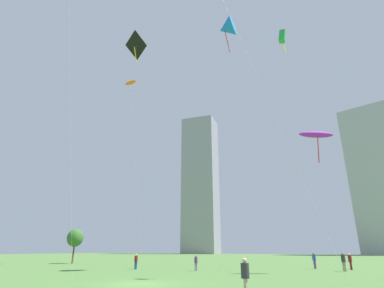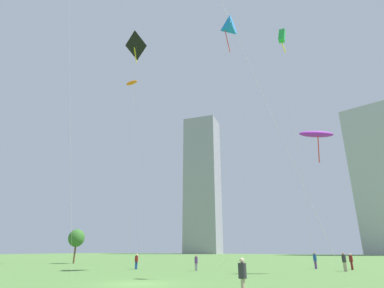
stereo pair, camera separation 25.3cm
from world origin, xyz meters
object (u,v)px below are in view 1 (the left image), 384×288
object	(u,v)px
distant_highrise_1	(378,179)
distant_highrise_0	(201,183)
person_standing_0	(314,259)
kite_flying_6	(227,28)
person_standing_2	(245,275)
person_standing_1	(196,262)
kite_flying_1	(131,83)
person_standing_4	(343,260)
park_tree_0	(75,238)
kite_flying_5	(282,38)
kite_flying_0	(136,47)
person_standing_5	(350,260)
kite_flying_2	(316,135)
person_standing_3	(136,260)

from	to	relation	value
distant_highrise_1	distant_highrise_0	bearing A→B (deg)	-166.67
person_standing_0	kite_flying_6	distance (m)	32.25
distant_highrise_1	person_standing_2	bearing A→B (deg)	-83.34
person_standing_1	kite_flying_1	xyz separation A→B (m)	(-18.07, 8.94, 31.32)
person_standing_4	park_tree_0	xyz separation A→B (m)	(-39.55, 0.91, 2.85)
kite_flying_5	distant_highrise_0	bearing A→B (deg)	118.40
kite_flying_0	park_tree_0	world-z (taller)	kite_flying_0
person_standing_0	kite_flying_0	world-z (taller)	kite_flying_0
person_standing_5	distant_highrise_0	xyz separation A→B (m)	(-70.32, 111.17, 36.40)
person_standing_1	park_tree_0	size ratio (longest dim) A/B	0.29
kite_flying_5	kite_flying_6	bearing A→B (deg)	138.72
kite_flying_2	distant_highrise_0	bearing A→B (deg)	120.29
person_standing_0	kite_flying_2	xyz separation A→B (m)	(2.53, -7.29, 12.71)
person_standing_5	kite_flying_6	bearing A→B (deg)	-83.53
kite_flying_1	kite_flying_2	size ratio (longest dim) A/B	2.31
person_standing_3	kite_flying_1	bearing A→B (deg)	65.98
person_standing_4	kite_flying_1	distance (m)	44.88
kite_flying_1	distant_highrise_1	distance (m)	119.25
person_standing_1	kite_flying_5	size ratio (longest dim) A/B	0.07
person_standing_0	kite_flying_2	size ratio (longest dim) A/B	0.13
kite_flying_2	person_standing_1	bearing A→B (deg)	-171.29
kite_flying_0	kite_flying_6	xyz separation A→B (m)	(7.51, 10.28, 7.62)
distant_highrise_1	person_standing_5	bearing A→B (deg)	-82.98
person_standing_1	kite_flying_6	distance (m)	31.16
kite_flying_2	park_tree_0	size ratio (longest dim) A/B	2.65
person_standing_3	person_standing_5	xyz separation A→B (m)	(21.89, 9.99, 0.04)
person_standing_0	kite_flying_1	bearing A→B (deg)	118.98
person_standing_4	kite_flying_6	distance (m)	32.55
person_standing_2	person_standing_4	size ratio (longest dim) A/B	0.96
person_standing_5	kite_flying_6	xyz separation A→B (m)	(-10.88, -6.74, 30.74)
person_standing_0	person_standing_1	size ratio (longest dim) A/B	1.16
person_standing_2	person_standing_5	size ratio (longest dim) A/B	1.02
distant_highrise_1	person_standing_3	bearing A→B (deg)	-92.38
person_standing_0	person_standing_5	bearing A→B (deg)	-65.01
kite_flying_6	kite_flying_5	bearing A→B (deg)	-41.28
person_standing_3	park_tree_0	distance (m)	20.02
person_standing_3	kite_flying_0	bearing A→B (deg)	-135.48
person_standing_2	kite_flying_1	size ratio (longest dim) A/B	0.05
park_tree_0	distant_highrise_0	world-z (taller)	distant_highrise_0
kite_flying_6	distant_highrise_1	size ratio (longest dim) A/B	0.54
kite_flying_0	kite_flying_5	size ratio (longest dim) A/B	1.10
kite_flying_1	distant_highrise_0	world-z (taller)	distant_highrise_0
person_standing_3	person_standing_4	distance (m)	22.35
kite_flying_0	kite_flying_6	size ratio (longest dim) A/B	0.75
kite_flying_2	person_standing_4	bearing A→B (deg)	80.26
person_standing_2	kite_flying_1	world-z (taller)	kite_flying_1
park_tree_0	person_standing_4	bearing A→B (deg)	-1.32
person_standing_5	kite_flying_5	bearing A→B (deg)	-36.20
person_standing_0	person_standing_4	bearing A→B (deg)	-108.85
person_standing_0	person_standing_2	bearing A→B (deg)	-152.88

